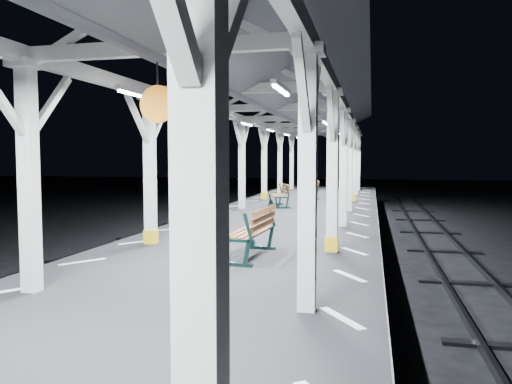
% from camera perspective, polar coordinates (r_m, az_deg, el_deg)
% --- Properties ---
extents(ground, '(120.00, 120.00, 0.00)m').
position_cam_1_polar(ground, '(9.14, -5.52, -14.83)').
color(ground, black).
rests_on(ground, ground).
extents(platform, '(6.00, 50.00, 1.00)m').
position_cam_1_polar(platform, '(9.00, -5.54, -11.82)').
color(platform, black).
rests_on(platform, ground).
extents(hazard_stripes_left, '(1.00, 48.00, 0.01)m').
position_cam_1_polar(hazard_stripes_left, '(9.92, -19.22, -7.54)').
color(hazard_stripes_left, silver).
rests_on(hazard_stripes_left, platform).
extents(hazard_stripes_right, '(1.00, 48.00, 0.01)m').
position_cam_1_polar(hazard_stripes_right, '(8.43, 10.64, -9.40)').
color(hazard_stripes_right, silver).
rests_on(hazard_stripes_right, platform).
extents(canopy, '(5.40, 49.00, 4.65)m').
position_cam_1_polar(canopy, '(8.79, -5.76, 14.58)').
color(canopy, silver).
rests_on(canopy, platform).
extents(bench_mid, '(0.76, 1.84, 0.98)m').
position_cam_1_polar(bench_mid, '(9.69, -0.23, -4.46)').
color(bench_mid, black).
rests_on(bench_mid, platform).
extents(bench_far, '(1.11, 1.73, 0.88)m').
position_cam_1_polar(bench_far, '(19.75, 2.88, -0.31)').
color(bench_far, black).
rests_on(bench_far, platform).
extents(bench_extra, '(0.92, 1.67, 0.86)m').
position_cam_1_polar(bench_extra, '(23.80, 6.53, 0.38)').
color(bench_extra, black).
rests_on(bench_extra, platform).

